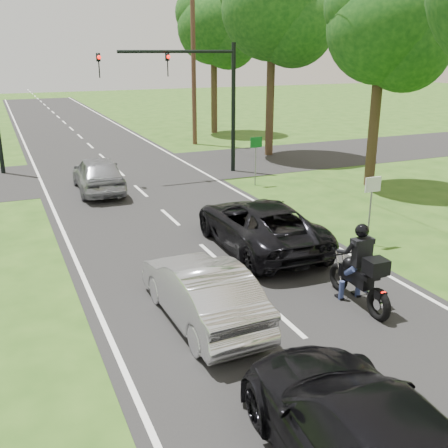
{
  "coord_description": "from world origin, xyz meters",
  "views": [
    {
      "loc": [
        -5.35,
        -9.02,
        5.68
      ],
      "look_at": [
        -0.09,
        3.0,
        1.3
      ],
      "focal_mm": 42.0,
      "sensor_mm": 36.0,
      "label": 1
    }
  ],
  "objects_px": {
    "silver_sedan": "(202,291)",
    "sign_white": "(372,194)",
    "utility_pole_far": "(193,60)",
    "sign_green": "(256,149)",
    "motorcycle_rider": "(361,274)",
    "silver_suv": "(98,174)",
    "traffic_signal": "(196,85)",
    "dark_car_behind": "(368,442)",
    "dark_suv": "(259,224)"
  },
  "relations": [
    {
      "from": "dark_car_behind",
      "to": "motorcycle_rider",
      "type": "bearing_deg",
      "value": -120.88
    },
    {
      "from": "sign_white",
      "to": "silver_sedan",
      "type": "bearing_deg",
      "value": -159.48
    },
    {
      "from": "silver_sedan",
      "to": "sign_white",
      "type": "bearing_deg",
      "value": -161.21
    },
    {
      "from": "dark_suv",
      "to": "sign_white",
      "type": "distance_m",
      "value": 3.47
    },
    {
      "from": "sign_white",
      "to": "dark_suv",
      "type": "bearing_deg",
      "value": 161.26
    },
    {
      "from": "sign_white",
      "to": "traffic_signal",
      "type": "bearing_deg",
      "value": 97.05
    },
    {
      "from": "motorcycle_rider",
      "to": "dark_car_behind",
      "type": "bearing_deg",
      "value": -124.07
    },
    {
      "from": "dark_car_behind",
      "to": "sign_white",
      "type": "height_order",
      "value": "sign_white"
    },
    {
      "from": "silver_suv",
      "to": "dark_car_behind",
      "type": "xyz_separation_m",
      "value": [
        0.26,
        -17.25,
        0.0
      ]
    },
    {
      "from": "traffic_signal",
      "to": "sign_green",
      "type": "bearing_deg",
      "value": -62.62
    },
    {
      "from": "motorcycle_rider",
      "to": "utility_pole_far",
      "type": "xyz_separation_m",
      "value": [
        4.25,
        22.18,
        4.3
      ]
    },
    {
      "from": "motorcycle_rider",
      "to": "sign_green",
      "type": "xyz_separation_m",
      "value": [
        2.95,
        11.16,
        0.81
      ]
    },
    {
      "from": "dark_suv",
      "to": "silver_sedan",
      "type": "height_order",
      "value": "dark_suv"
    },
    {
      "from": "silver_sedan",
      "to": "sign_green",
      "type": "relative_size",
      "value": 1.99
    },
    {
      "from": "dark_suv",
      "to": "dark_car_behind",
      "type": "relative_size",
      "value": 1.01
    },
    {
      "from": "silver_suv",
      "to": "traffic_signal",
      "type": "bearing_deg",
      "value": -162.25
    },
    {
      "from": "motorcycle_rider",
      "to": "silver_sedan",
      "type": "relative_size",
      "value": 0.55
    },
    {
      "from": "dark_suv",
      "to": "sign_green",
      "type": "xyz_separation_m",
      "value": [
        3.39,
        6.92,
        0.85
      ]
    },
    {
      "from": "silver_suv",
      "to": "traffic_signal",
      "type": "height_order",
      "value": "traffic_signal"
    },
    {
      "from": "traffic_signal",
      "to": "silver_suv",
      "type": "bearing_deg",
      "value": -164.44
    },
    {
      "from": "dark_suv",
      "to": "sign_green",
      "type": "relative_size",
      "value": 2.5
    },
    {
      "from": "silver_suv",
      "to": "sign_white",
      "type": "xyz_separation_m",
      "value": [
        6.31,
        -9.64,
        0.83
      ]
    },
    {
      "from": "silver_sedan",
      "to": "utility_pole_far",
      "type": "xyz_separation_m",
      "value": [
        7.86,
        21.4,
        4.38
      ]
    },
    {
      "from": "dark_car_behind",
      "to": "sign_white",
      "type": "bearing_deg",
      "value": -122.79
    },
    {
      "from": "sign_white",
      "to": "sign_green",
      "type": "bearing_deg",
      "value": 88.57
    },
    {
      "from": "silver_suv",
      "to": "traffic_signal",
      "type": "relative_size",
      "value": 0.7
    },
    {
      "from": "silver_suv",
      "to": "sign_green",
      "type": "distance_m",
      "value": 6.77
    },
    {
      "from": "silver_sedan",
      "to": "silver_suv",
      "type": "bearing_deg",
      "value": -91.97
    },
    {
      "from": "dark_suv",
      "to": "sign_white",
      "type": "height_order",
      "value": "sign_white"
    },
    {
      "from": "silver_sedan",
      "to": "silver_suv",
      "type": "height_order",
      "value": "silver_suv"
    },
    {
      "from": "silver_suv",
      "to": "dark_car_behind",
      "type": "distance_m",
      "value": 17.25
    },
    {
      "from": "traffic_signal",
      "to": "sign_white",
      "type": "distance_m",
      "value": 11.39
    },
    {
      "from": "silver_sedan",
      "to": "sign_green",
      "type": "height_order",
      "value": "sign_green"
    },
    {
      "from": "traffic_signal",
      "to": "sign_green",
      "type": "relative_size",
      "value": 3.0
    },
    {
      "from": "silver_sedan",
      "to": "sign_white",
      "type": "height_order",
      "value": "sign_white"
    },
    {
      "from": "silver_sedan",
      "to": "dark_car_behind",
      "type": "relative_size",
      "value": 0.81
    },
    {
      "from": "dark_car_behind",
      "to": "sign_white",
      "type": "distance_m",
      "value": 9.76
    },
    {
      "from": "silver_sedan",
      "to": "traffic_signal",
      "type": "height_order",
      "value": "traffic_signal"
    },
    {
      "from": "silver_sedan",
      "to": "utility_pole_far",
      "type": "bearing_deg",
      "value": -111.9
    },
    {
      "from": "dark_car_behind",
      "to": "sign_white",
      "type": "relative_size",
      "value": 2.47
    },
    {
      "from": "motorcycle_rider",
      "to": "silver_suv",
      "type": "bearing_deg",
      "value": 108.06
    },
    {
      "from": "silver_sedan",
      "to": "silver_suv",
      "type": "distance_m",
      "value": 12.02
    },
    {
      "from": "traffic_signal",
      "to": "dark_car_behind",
      "type": "bearing_deg",
      "value": -104.13
    },
    {
      "from": "dark_suv",
      "to": "silver_sedan",
      "type": "xyz_separation_m",
      "value": [
        -3.17,
        -3.46,
        -0.04
      ]
    },
    {
      "from": "sign_white",
      "to": "dark_car_behind",
      "type": "bearing_deg",
      "value": -128.49
    },
    {
      "from": "silver_sedan",
      "to": "silver_suv",
      "type": "relative_size",
      "value": 0.95
    },
    {
      "from": "silver_suv",
      "to": "dark_car_behind",
      "type": "bearing_deg",
      "value": 93.06
    },
    {
      "from": "dark_suv",
      "to": "traffic_signal",
      "type": "distance_m",
      "value": 10.65
    },
    {
      "from": "motorcycle_rider",
      "to": "silver_sedan",
      "type": "height_order",
      "value": "motorcycle_rider"
    },
    {
      "from": "silver_sedan",
      "to": "dark_car_behind",
      "type": "bearing_deg",
      "value": 91.66
    }
  ]
}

